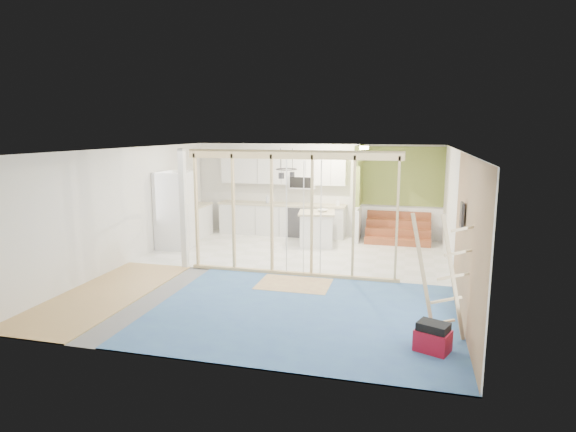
% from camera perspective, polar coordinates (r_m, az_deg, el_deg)
% --- Properties ---
extents(room, '(7.01, 8.01, 2.61)m').
position_cam_1_polar(room, '(9.85, -1.27, 0.32)').
color(room, slate).
rests_on(room, ground).
extents(floor_overlays, '(7.00, 8.00, 0.03)m').
position_cam_1_polar(floor_overlays, '(10.19, -0.75, -6.80)').
color(floor_overlays, silver).
rests_on(floor_overlays, room).
extents(stud_frame, '(4.66, 0.14, 2.60)m').
position_cam_1_polar(stud_frame, '(9.87, -2.48, 1.96)').
color(stud_frame, tan).
rests_on(stud_frame, room).
extents(base_cabinets, '(4.45, 2.24, 0.93)m').
position_cam_1_polar(base_cabinets, '(13.62, -3.98, -0.51)').
color(base_cabinets, silver).
rests_on(base_cabinets, room).
extents(upper_cabinets, '(3.60, 0.41, 0.85)m').
position_cam_1_polar(upper_cabinets, '(13.66, -0.37, 5.27)').
color(upper_cabinets, silver).
rests_on(upper_cabinets, room).
extents(green_partition, '(2.25, 1.51, 2.60)m').
position_cam_1_polar(green_partition, '(13.18, 11.68, 1.04)').
color(green_partition, olive).
rests_on(green_partition, room).
extents(pot_rack, '(0.52, 0.52, 0.72)m').
position_cam_1_polar(pot_rack, '(11.65, -0.23, 5.30)').
color(pot_rack, black).
rests_on(pot_rack, room).
extents(sheathing_panel, '(0.02, 4.00, 2.60)m').
position_cam_1_polar(sheathing_panel, '(7.59, 20.56, -3.29)').
color(sheathing_panel, tan).
rests_on(sheathing_panel, room).
extents(electrical_panel, '(0.04, 0.30, 0.40)m').
position_cam_1_polar(electrical_panel, '(8.10, 19.92, 0.09)').
color(electrical_panel, '#39393E').
rests_on(electrical_panel, room).
extents(ceiling_light, '(0.32, 0.32, 0.08)m').
position_cam_1_polar(ceiling_light, '(12.41, 8.80, 7.99)').
color(ceiling_light, '#FFEABF').
rests_on(ceiling_light, room).
extents(fridge, '(0.94, 0.91, 1.96)m').
position_cam_1_polar(fridge, '(12.46, -13.17, 0.64)').
color(fridge, silver).
rests_on(fridge, room).
extents(island, '(1.05, 1.05, 0.90)m').
position_cam_1_polar(island, '(12.52, 3.41, -1.54)').
color(island, white).
rests_on(island, room).
extents(bowl, '(0.34, 0.34, 0.06)m').
position_cam_1_polar(bowl, '(12.46, 4.14, 0.66)').
color(bowl, silver).
rests_on(bowl, island).
extents(soap_bottle_a, '(0.11, 0.11, 0.27)m').
position_cam_1_polar(soap_bottle_a, '(13.67, -2.46, 2.07)').
color(soap_bottle_a, '#A7ADBA').
rests_on(soap_bottle_a, base_cabinets).
extents(soap_bottle_b, '(0.11, 0.11, 0.20)m').
position_cam_1_polar(soap_bottle_b, '(13.32, 5.92, 1.67)').
color(soap_bottle_b, white).
rests_on(soap_bottle_b, base_cabinets).
extents(toolbox, '(0.54, 0.48, 0.42)m').
position_cam_1_polar(toolbox, '(7.00, 16.79, -13.69)').
color(toolbox, maroon).
rests_on(toolbox, room).
extents(ladder, '(0.98, 0.13, 1.83)m').
position_cam_1_polar(ladder, '(7.17, 17.79, -6.90)').
color(ladder, tan).
rests_on(ladder, room).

